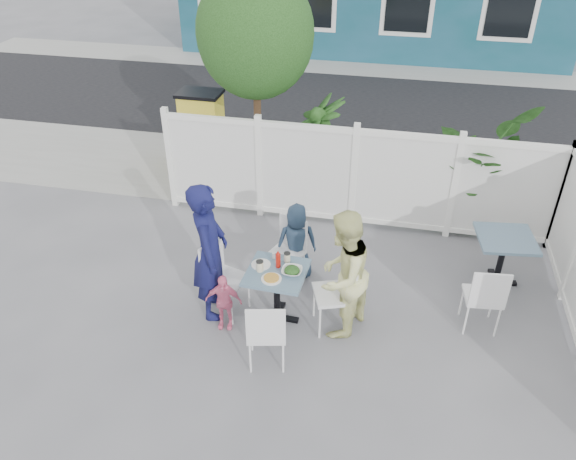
% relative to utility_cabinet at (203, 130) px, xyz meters
% --- Properties ---
extents(ground, '(80.00, 80.00, 0.00)m').
position_rel_utility_cabinet_xyz_m(ground, '(2.84, -4.00, -0.66)').
color(ground, slate).
extents(near_sidewalk, '(24.00, 2.60, 0.01)m').
position_rel_utility_cabinet_xyz_m(near_sidewalk, '(2.84, -0.20, -0.65)').
color(near_sidewalk, gray).
rests_on(near_sidewalk, ground).
extents(street, '(24.00, 5.00, 0.01)m').
position_rel_utility_cabinet_xyz_m(street, '(2.84, 3.50, -0.66)').
color(street, black).
rests_on(street, ground).
extents(far_sidewalk, '(24.00, 1.60, 0.01)m').
position_rel_utility_cabinet_xyz_m(far_sidewalk, '(2.84, 6.60, -0.65)').
color(far_sidewalk, gray).
rests_on(far_sidewalk, ground).
extents(fence_back, '(5.86, 0.08, 1.60)m').
position_rel_utility_cabinet_xyz_m(fence_back, '(2.94, -1.60, 0.13)').
color(fence_back, white).
rests_on(fence_back, ground).
extents(tree, '(1.80, 1.62, 3.59)m').
position_rel_utility_cabinet_xyz_m(tree, '(1.24, -0.70, 1.93)').
color(tree, '#382316').
rests_on(tree, ground).
extents(utility_cabinet, '(0.71, 0.51, 1.32)m').
position_rel_utility_cabinet_xyz_m(utility_cabinet, '(0.00, 0.00, 0.00)').
color(utility_cabinet, gold).
rests_on(utility_cabinet, ground).
extents(potted_shrub_a, '(1.29, 1.29, 1.76)m').
position_rel_utility_cabinet_xyz_m(potted_shrub_a, '(2.30, -0.90, 0.22)').
color(potted_shrub_a, '#193911').
rests_on(potted_shrub_a, ground).
extents(potted_shrub_b, '(2.07, 2.15, 1.84)m').
position_rel_utility_cabinet_xyz_m(potted_shrub_b, '(4.66, -1.00, 0.26)').
color(potted_shrub_b, '#193911').
rests_on(potted_shrub_b, ground).
extents(main_table, '(0.72, 0.72, 0.73)m').
position_rel_utility_cabinet_xyz_m(main_table, '(2.32, -3.96, -0.09)').
color(main_table, '#425673').
rests_on(main_table, ground).
extents(spare_table, '(0.79, 0.79, 0.75)m').
position_rel_utility_cabinet_xyz_m(spare_table, '(5.03, -2.67, -0.08)').
color(spare_table, '#425673').
rests_on(spare_table, ground).
extents(chair_left, '(0.55, 0.56, 0.99)m').
position_rel_utility_cabinet_xyz_m(chair_left, '(1.60, -3.92, -0.08)').
color(chair_left, white).
rests_on(chair_left, ground).
extents(chair_right, '(0.57, 0.58, 1.01)m').
position_rel_utility_cabinet_xyz_m(chair_right, '(3.07, -3.91, -0.07)').
color(chair_right, white).
rests_on(chair_right, ground).
extents(chair_back, '(0.53, 0.52, 0.91)m').
position_rel_utility_cabinet_xyz_m(chair_back, '(2.29, -3.13, -0.13)').
color(chair_back, white).
rests_on(chair_back, ground).
extents(chair_near, '(0.50, 0.48, 0.92)m').
position_rel_utility_cabinet_xyz_m(chair_near, '(2.39, -4.76, -0.12)').
color(chair_near, white).
rests_on(chair_near, ground).
extents(chair_spare, '(0.46, 0.45, 0.93)m').
position_rel_utility_cabinet_xyz_m(chair_spare, '(4.73, -3.65, -0.12)').
color(chair_spare, white).
rests_on(chair_spare, ground).
extents(man, '(0.57, 0.73, 1.79)m').
position_rel_utility_cabinet_xyz_m(man, '(1.51, -3.96, 0.24)').
color(man, '#121446').
rests_on(man, ground).
extents(woman, '(0.85, 0.95, 1.62)m').
position_rel_utility_cabinet_xyz_m(woman, '(3.09, -3.97, 0.15)').
color(woman, '#D3D743').
rests_on(woman, ground).
extents(boy, '(0.61, 0.49, 1.10)m').
position_rel_utility_cabinet_xyz_m(boy, '(2.38, -3.05, -0.11)').
color(boy, '#22354B').
rests_on(boy, ground).
extents(toddler, '(0.46, 0.23, 0.76)m').
position_rel_utility_cabinet_xyz_m(toddler, '(1.73, -4.22, -0.28)').
color(toddler, pink).
rests_on(toddler, ground).
extents(plate_main, '(0.24, 0.24, 0.01)m').
position_rel_utility_cabinet_xyz_m(plate_main, '(2.29, -4.12, 0.08)').
color(plate_main, white).
rests_on(plate_main, main_table).
extents(plate_side, '(0.23, 0.23, 0.02)m').
position_rel_utility_cabinet_xyz_m(plate_side, '(2.11, -3.88, 0.08)').
color(plate_side, white).
rests_on(plate_side, main_table).
extents(salad_bowl, '(0.24, 0.24, 0.06)m').
position_rel_utility_cabinet_xyz_m(salad_bowl, '(2.50, -3.96, 0.10)').
color(salad_bowl, white).
rests_on(salad_bowl, main_table).
extents(coffee_cup_a, '(0.08, 0.08, 0.13)m').
position_rel_utility_cabinet_xyz_m(coffee_cup_a, '(2.12, -3.99, 0.13)').
color(coffee_cup_a, beige).
rests_on(coffee_cup_a, main_table).
extents(coffee_cup_b, '(0.08, 0.08, 0.11)m').
position_rel_utility_cabinet_xyz_m(coffee_cup_b, '(2.40, -3.74, 0.13)').
color(coffee_cup_b, beige).
rests_on(coffee_cup_b, main_table).
extents(ketchup_bottle, '(0.06, 0.06, 0.18)m').
position_rel_utility_cabinet_xyz_m(ketchup_bottle, '(2.32, -3.87, 0.16)').
color(ketchup_bottle, red).
rests_on(ketchup_bottle, main_table).
extents(salt_shaker, '(0.03, 0.03, 0.08)m').
position_rel_utility_cabinet_xyz_m(salt_shaker, '(2.22, -3.72, 0.11)').
color(salt_shaker, white).
rests_on(salt_shaker, main_table).
extents(pepper_shaker, '(0.03, 0.03, 0.06)m').
position_rel_utility_cabinet_xyz_m(pepper_shaker, '(2.27, -3.69, 0.10)').
color(pepper_shaker, black).
rests_on(pepper_shaker, main_table).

